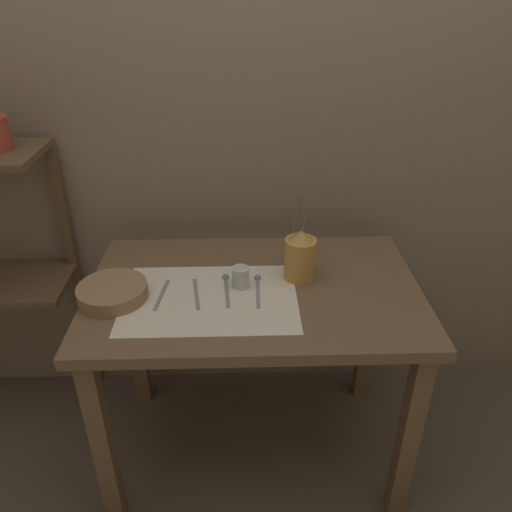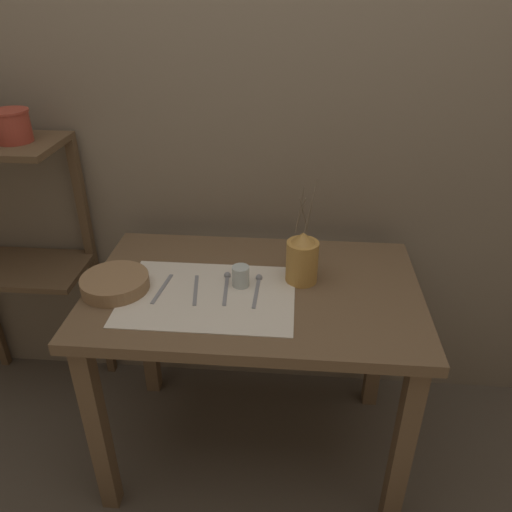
{
  "view_description": "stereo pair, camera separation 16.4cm",
  "coord_description": "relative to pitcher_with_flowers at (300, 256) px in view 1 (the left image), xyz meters",
  "views": [
    {
      "loc": [
        -0.04,
        -1.43,
        1.73
      ],
      "look_at": [
        0.01,
        0.0,
        0.92
      ],
      "focal_mm": 35.0,
      "sensor_mm": 36.0,
      "label": 1
    },
    {
      "loc": [
        0.13,
        -1.43,
        1.73
      ],
      "look_at": [
        0.01,
        0.0,
        0.92
      ],
      "focal_mm": 35.0,
      "sensor_mm": 36.0,
      "label": 2
    }
  ],
  "objects": [
    {
      "name": "linen_cloth",
      "position": [
        -0.31,
        -0.12,
        -0.09
      ],
      "size": [
        0.57,
        0.4,
        0.0
      ],
      "color": "beige",
      "rests_on": "wooden_table"
    },
    {
      "name": "fork_inner",
      "position": [
        -0.35,
        -0.1,
        -0.08
      ],
      "size": [
        0.04,
        0.18,
        0.0
      ],
      "color": "gray",
      "rests_on": "wooden_table"
    },
    {
      "name": "pitcher_with_flowers",
      "position": [
        0.0,
        0.0,
        0.0
      ],
      "size": [
        0.11,
        0.11,
        0.37
      ],
      "color": "#B7843D",
      "rests_on": "wooden_table"
    },
    {
      "name": "spoon_outer",
      "position": [
        -0.26,
        -0.04,
        -0.08
      ],
      "size": [
        0.03,
        0.19,
        0.02
      ],
      "color": "gray",
      "rests_on": "wooden_table"
    },
    {
      "name": "glass_tumbler_near",
      "position": [
        -0.21,
        -0.06,
        -0.05
      ],
      "size": [
        0.06,
        0.06,
        0.07
      ],
      "color": "#B7C1BC",
      "rests_on": "wooden_table"
    },
    {
      "name": "fork_outer",
      "position": [
        -0.47,
        -0.1,
        -0.08
      ],
      "size": [
        0.03,
        0.18,
        0.0
      ],
      "color": "gray",
      "rests_on": "wooden_table"
    },
    {
      "name": "ground_plane",
      "position": [
        -0.16,
        -0.05,
        -0.88
      ],
      "size": [
        12.0,
        12.0,
        0.0
      ],
      "primitive_type": "plane",
      "color": "brown"
    },
    {
      "name": "wooden_bowl",
      "position": [
        -0.63,
        -0.11,
        -0.06
      ],
      "size": [
        0.23,
        0.23,
        0.05
      ],
      "color": "#8E6B47",
      "rests_on": "wooden_table"
    },
    {
      "name": "spoon_inner",
      "position": [
        -0.15,
        -0.04,
        -0.08
      ],
      "size": [
        0.02,
        0.19,
        0.02
      ],
      "color": "gray",
      "rests_on": "wooden_table"
    },
    {
      "name": "stone_wall_back",
      "position": [
        -0.16,
        0.42,
        0.32
      ],
      "size": [
        7.0,
        0.06,
        2.4
      ],
      "color": "#7A6B56",
      "rests_on": "ground_plane"
    },
    {
      "name": "wooden_table",
      "position": [
        -0.16,
        -0.05,
        -0.21
      ],
      "size": [
        1.13,
        0.72,
        0.8
      ],
      "color": "brown",
      "rests_on": "ground_plane"
    }
  ]
}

